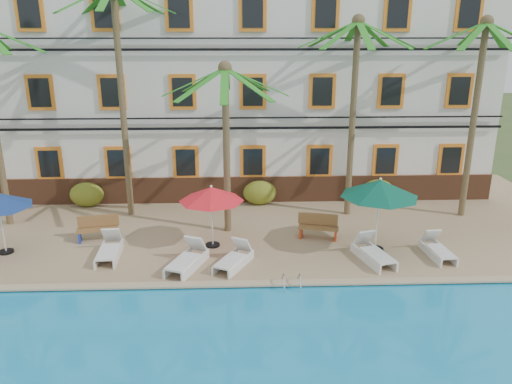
{
  "coord_description": "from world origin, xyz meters",
  "views": [
    {
      "loc": [
        0.85,
        -14.71,
        7.74
      ],
      "look_at": [
        1.5,
        3.0,
        2.0
      ],
      "focal_mm": 35.0,
      "sensor_mm": 36.0,
      "label": 1
    }
  ],
  "objects_px": {
    "palm_d": "(354,91)",
    "bench_left": "(97,228)",
    "lounger_e": "(373,252)",
    "lounger_f": "(437,249)",
    "bench_right": "(319,226)",
    "pool_ladder": "(291,285)",
    "lounger_b": "(109,249)",
    "umbrella_green": "(380,189)",
    "palm_b": "(120,72)",
    "umbrella_red": "(211,194)",
    "palm_c": "(226,122)",
    "palm_e": "(477,92)",
    "lounger_d": "(234,258)",
    "lounger_c": "(187,259)"
  },
  "relations": [
    {
      "from": "bench_right",
      "to": "lounger_b",
      "type": "bearing_deg",
      "value": -169.09
    },
    {
      "from": "lounger_c",
      "to": "lounger_d",
      "type": "relative_size",
      "value": 1.11
    },
    {
      "from": "palm_e",
      "to": "bench_right",
      "type": "height_order",
      "value": "palm_e"
    },
    {
      "from": "palm_c",
      "to": "lounger_b",
      "type": "height_order",
      "value": "palm_c"
    },
    {
      "from": "palm_c",
      "to": "bench_left",
      "type": "relative_size",
      "value": 4.15
    },
    {
      "from": "palm_e",
      "to": "lounger_b",
      "type": "bearing_deg",
      "value": -165.32
    },
    {
      "from": "umbrella_red",
      "to": "lounger_d",
      "type": "relative_size",
      "value": 1.22
    },
    {
      "from": "palm_e",
      "to": "lounger_f",
      "type": "relative_size",
      "value": 4.48
    },
    {
      "from": "palm_e",
      "to": "lounger_b",
      "type": "distance_m",
      "value": 15.27
    },
    {
      "from": "bench_left",
      "to": "bench_right",
      "type": "relative_size",
      "value": 1.0
    },
    {
      "from": "umbrella_red",
      "to": "lounger_e",
      "type": "distance_m",
      "value": 5.94
    },
    {
      "from": "umbrella_red",
      "to": "bench_right",
      "type": "bearing_deg",
      "value": 8.99
    },
    {
      "from": "lounger_e",
      "to": "lounger_f",
      "type": "distance_m",
      "value": 2.35
    },
    {
      "from": "palm_d",
      "to": "lounger_e",
      "type": "height_order",
      "value": "palm_d"
    },
    {
      "from": "palm_b",
      "to": "palm_c",
      "type": "height_order",
      "value": "palm_b"
    },
    {
      "from": "lounger_c",
      "to": "lounger_d",
      "type": "bearing_deg",
      "value": 2.15
    },
    {
      "from": "palm_b",
      "to": "umbrella_red",
      "type": "relative_size",
      "value": 4.02
    },
    {
      "from": "palm_b",
      "to": "lounger_f",
      "type": "relative_size",
      "value": 5.2
    },
    {
      "from": "palm_c",
      "to": "pool_ladder",
      "type": "height_order",
      "value": "palm_c"
    },
    {
      "from": "palm_d",
      "to": "bench_left",
      "type": "height_order",
      "value": "palm_d"
    },
    {
      "from": "palm_d",
      "to": "lounger_f",
      "type": "xyz_separation_m",
      "value": [
        2.24,
        -4.32,
        -4.96
      ]
    },
    {
      "from": "palm_e",
      "to": "lounger_c",
      "type": "distance_m",
      "value": 13.05
    },
    {
      "from": "palm_b",
      "to": "bench_left",
      "type": "distance_m",
      "value": 6.13
    },
    {
      "from": "palm_c",
      "to": "palm_e",
      "type": "bearing_deg",
      "value": 7.86
    },
    {
      "from": "palm_b",
      "to": "lounger_d",
      "type": "distance_m",
      "value": 8.81
    },
    {
      "from": "lounger_e",
      "to": "bench_left",
      "type": "distance_m",
      "value": 10.09
    },
    {
      "from": "lounger_b",
      "to": "lounger_f",
      "type": "bearing_deg",
      "value": -1.68
    },
    {
      "from": "palm_d",
      "to": "lounger_f",
      "type": "distance_m",
      "value": 6.95
    },
    {
      "from": "bench_right",
      "to": "palm_c",
      "type": "bearing_deg",
      "value": 166.21
    },
    {
      "from": "lounger_c",
      "to": "bench_left",
      "type": "distance_m",
      "value": 4.36
    },
    {
      "from": "bench_left",
      "to": "bench_right",
      "type": "height_order",
      "value": "same"
    },
    {
      "from": "palm_b",
      "to": "umbrella_red",
      "type": "bearing_deg",
      "value": -43.33
    },
    {
      "from": "pool_ladder",
      "to": "palm_d",
      "type": "bearing_deg",
      "value": 63.99
    },
    {
      "from": "palm_b",
      "to": "lounger_e",
      "type": "distance_m",
      "value": 11.8
    },
    {
      "from": "bench_left",
      "to": "bench_right",
      "type": "distance_m",
      "value": 8.31
    },
    {
      "from": "lounger_c",
      "to": "bench_right",
      "type": "distance_m",
      "value": 5.28
    },
    {
      "from": "lounger_d",
      "to": "bench_right",
      "type": "bearing_deg",
      "value": 35.75
    },
    {
      "from": "bench_right",
      "to": "pool_ladder",
      "type": "xyz_separation_m",
      "value": [
        -1.41,
        -3.7,
        -0.47
      ]
    },
    {
      "from": "lounger_b",
      "to": "umbrella_green",
      "type": "bearing_deg",
      "value": 1.31
    },
    {
      "from": "palm_d",
      "to": "pool_ladder",
      "type": "height_order",
      "value": "palm_d"
    },
    {
      "from": "lounger_b",
      "to": "lounger_e",
      "type": "distance_m",
      "value": 9.07
    },
    {
      "from": "palm_b",
      "to": "bench_left",
      "type": "xyz_separation_m",
      "value": [
        -0.69,
        -2.68,
        -5.46
      ]
    },
    {
      "from": "palm_d",
      "to": "lounger_d",
      "type": "height_order",
      "value": "palm_d"
    },
    {
      "from": "palm_d",
      "to": "pool_ladder",
      "type": "bearing_deg",
      "value": -116.01
    },
    {
      "from": "palm_e",
      "to": "lounger_d",
      "type": "distance_m",
      "value": 11.74
    },
    {
      "from": "palm_c",
      "to": "lounger_e",
      "type": "height_order",
      "value": "palm_c"
    },
    {
      "from": "palm_c",
      "to": "lounger_f",
      "type": "bearing_deg",
      "value": -19.73
    },
    {
      "from": "lounger_f",
      "to": "pool_ladder",
      "type": "distance_m",
      "value": 5.63
    },
    {
      "from": "umbrella_green",
      "to": "lounger_c",
      "type": "bearing_deg",
      "value": -170.34
    },
    {
      "from": "palm_b",
      "to": "palm_d",
      "type": "xyz_separation_m",
      "value": [
        9.25,
        -0.27,
        -0.71
      ]
    }
  ]
}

